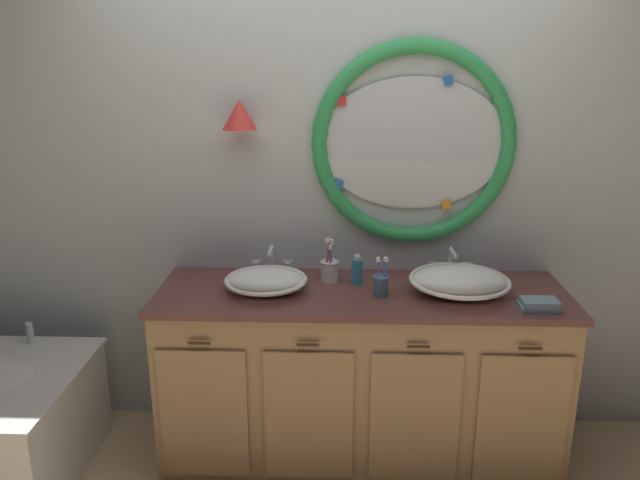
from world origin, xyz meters
TOP-DOWN VIEW (x-y plane):
  - ground_plane at (0.00, 0.00)m, footprint 14.00×14.00m
  - back_wall_assembly at (0.02, 0.59)m, footprint 6.40×0.26m
  - vanity_counter at (0.13, 0.25)m, footprint 1.96×0.65m
  - sink_basin_left at (-0.33, 0.22)m, footprint 0.39×0.39m
  - sink_basin_right at (0.59, 0.22)m, footprint 0.47×0.47m
  - faucet_set_left at (-0.33, 0.47)m, footprint 0.21×0.14m
  - faucet_set_right at (0.59, 0.47)m, footprint 0.23×0.15m
  - toothbrush_holder_left at (-0.03, 0.37)m, footprint 0.09×0.09m
  - toothbrush_holder_right at (0.22, 0.19)m, footprint 0.08×0.08m
  - soap_dispenser at (0.11, 0.33)m, footprint 0.05×0.06m
  - folded_hand_towel at (0.91, 0.05)m, footprint 0.17×0.11m

SIDE VIEW (x-z plane):
  - ground_plane at x=0.00m, z-range 0.00..0.00m
  - vanity_counter at x=0.13m, z-range 0.00..0.88m
  - folded_hand_towel at x=0.91m, z-range 0.88..0.93m
  - toothbrush_holder_right at x=0.22m, z-range 0.84..1.03m
  - sink_basin_left at x=-0.33m, z-range 0.88..0.99m
  - toothbrush_holder_left at x=-0.03m, z-range 0.83..1.05m
  - faucet_set_left at x=-0.33m, z-range 0.87..1.02m
  - faucet_set_right at x=0.59m, z-range 0.87..1.02m
  - sink_basin_right at x=0.59m, z-range 0.88..1.01m
  - soap_dispenser at x=0.11m, z-range 0.87..1.03m
  - back_wall_assembly at x=0.02m, z-range 0.02..2.62m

